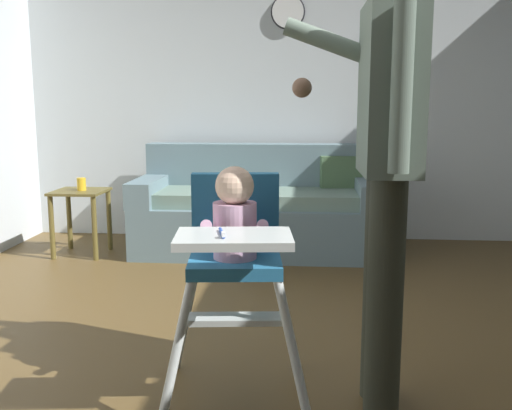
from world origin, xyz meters
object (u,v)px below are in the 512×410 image
Objects in this scene: couch at (259,210)px; adult_standing at (386,159)px; high_chair at (235,241)px; side_table at (81,208)px; sippy_cup at (81,184)px; wall_clock at (288,12)px.

adult_standing is (0.67, -2.47, 0.66)m from couch.
high_chair is 0.66m from adult_standing.
adult_standing is 3.36× the size of side_table.
sippy_cup is at bearing -47.50° from adult_standing.
high_chair is 2.69m from side_table.
adult_standing reaches higher than sippy_cup.
couch is at bearing -75.37° from adult_standing.
adult_standing is 3.14m from wall_clock.
adult_standing is 17.45× the size of sippy_cup.
adult_standing reaches higher than side_table.
sippy_cup is (0.02, 0.00, 0.19)m from side_table.
sippy_cup is (-1.49, 2.21, -0.09)m from high_chair.
wall_clock reaches higher than sippy_cup.
adult_standing reaches higher than couch.
couch is 1.43m from side_table.
side_table is at bearing -79.32° from couch.
side_table is 0.19m from sippy_cup.
wall_clock reaches higher than high_chair.
high_chair is at bearing -92.13° from wall_clock.
couch is at bearing 10.80° from sippy_cup.
wall_clock reaches higher than couch.
high_chair is 2.67m from sippy_cup.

